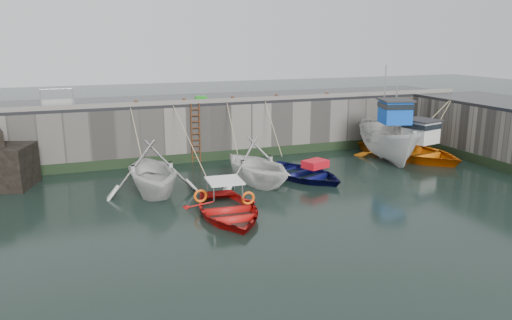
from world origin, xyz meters
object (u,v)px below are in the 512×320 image
object	(u,v)px
boat_far_orange	(411,150)
bollard_d	(276,97)
boat_near_white	(153,192)
ladder	(196,133)
boat_near_navy	(302,178)
fish_crate	(201,99)
bollard_a	(136,103)
bollard_c	(233,99)
boat_near_blue	(228,215)
boat_near_blacktrim	(256,183)
bollard_b	(184,101)
boat_far_white	(389,141)
bollard_e	(327,95)

from	to	relation	value
boat_far_orange	bollard_d	xyz separation A→B (m)	(-6.71, 3.54, 2.88)
bollard_d	boat_near_white	bearing A→B (deg)	-147.76
ladder	boat_far_orange	world-z (taller)	boat_far_orange
boat_near_navy	boat_far_orange	size ratio (longest dim) A/B	0.63
fish_crate	bollard_a	distance (m)	3.56
bollard_c	bollard_a	bearing A→B (deg)	180.00
boat_near_blue	bollard_d	size ratio (longest dim) A/B	16.50
boat_near_blacktrim	fish_crate	size ratio (longest dim) A/B	7.63
bollard_d	ladder	bearing A→B (deg)	-176.00
bollard_a	bollard_b	world-z (taller)	same
bollard_a	ladder	bearing A→B (deg)	-6.38
boat_near_blacktrim	bollard_a	xyz separation A→B (m)	(-4.62, 5.27, 3.30)
boat_near_blue	boat_near_white	bearing A→B (deg)	122.53
fish_crate	bollard_d	bearing A→B (deg)	1.52
boat_near_white	boat_near_blue	bearing A→B (deg)	-61.58
boat_far_white	bollard_e	xyz separation A→B (m)	(-2.15, 3.39, 2.26)
ladder	bollard_c	world-z (taller)	bollard_c
bollard_a	bollard_d	size ratio (longest dim) A/B	1.00
boat_near_blue	fish_crate	world-z (taller)	fish_crate
boat_near_white	boat_near_blacktrim	bearing A→B (deg)	-4.11
boat_far_orange	bollard_c	xyz separation A→B (m)	(-9.31, 3.54, 2.88)
boat_far_white	boat_far_orange	world-z (taller)	boat_far_white
bollard_e	boat_near_navy	bearing A→B (deg)	-127.56
ladder	boat_far_white	size ratio (longest dim) A/B	0.47
ladder	bollard_c	bearing A→B (deg)	8.67
boat_near_white	bollard_d	world-z (taller)	bollard_d
bollard_b	bollard_d	bearing A→B (deg)	0.00
bollard_e	boat_near_blue	bearing A→B (deg)	-134.87
ladder	bollard_e	bearing A→B (deg)	2.40
bollard_c	bollard_d	bearing A→B (deg)	0.00
boat_near_blacktrim	bollard_b	size ratio (longest dim) A/B	16.71
bollard_e	bollard_c	bearing A→B (deg)	180.00
boat_far_orange	bollard_b	xyz separation A→B (m)	(-12.01, 3.54, 2.88)
boat_far_orange	fish_crate	xyz separation A→B (m)	(-10.98, 3.98, 2.90)
boat_far_orange	bollard_a	xyz separation A→B (m)	(-14.51, 3.54, 2.88)
ladder	boat_far_white	xyz separation A→B (m)	(10.15, -3.06, -0.55)
boat_far_orange	bollard_b	bearing A→B (deg)	148.94
ladder	boat_far_orange	distance (m)	12.01
boat_near_blacktrim	bollard_d	xyz separation A→B (m)	(3.18, 5.27, 3.30)
boat_near_white	fish_crate	xyz separation A→B (m)	(3.63, 5.42, 3.32)
ladder	boat_far_white	distance (m)	10.61
boat_near_navy	bollard_d	world-z (taller)	bollard_d
boat_far_white	boat_far_orange	xyz separation A→B (m)	(1.36, -0.15, -0.62)
boat_near_blue	fish_crate	size ratio (longest dim) A/B	7.53
boat_near_blacktrim	bollard_e	size ratio (longest dim) A/B	16.71
boat_far_orange	bollard_e	distance (m)	5.76
boat_near_navy	boat_near_blacktrim	bearing A→B (deg)	161.58
boat_near_blue	boat_near_blacktrim	distance (m)	4.45
fish_crate	bollard_c	world-z (taller)	fish_crate
boat_near_navy	bollard_c	world-z (taller)	bollard_c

